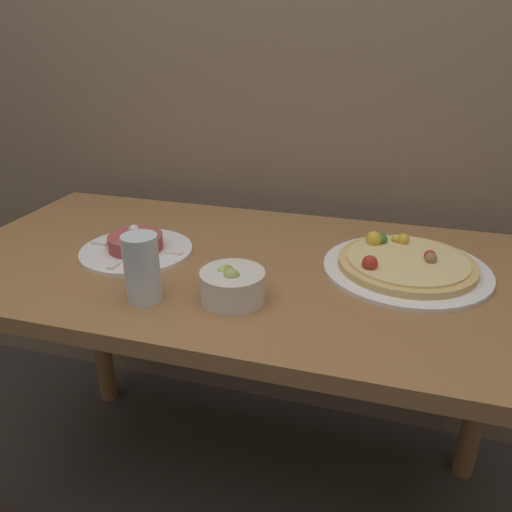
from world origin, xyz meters
The scene contains 6 objects.
back_wall centered at (0.00, 0.82, 1.30)m, with size 8.00×0.05×2.60m.
dining_table centered at (0.00, 0.35, 0.65)m, with size 1.34×0.69×0.76m.
pizza_plate centered at (0.36, 0.40, 0.77)m, with size 0.35×0.35×0.06m.
tartare_plate centered at (-0.25, 0.32, 0.78)m, with size 0.26×0.26×0.07m.
small_bowl centered at (0.04, 0.18, 0.79)m, with size 0.13×0.13×0.07m.
drinking_glass centered at (-0.13, 0.13, 0.83)m, with size 0.07×0.07×0.13m.
Camera 1 is at (0.32, -0.62, 1.24)m, focal length 35.00 mm.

